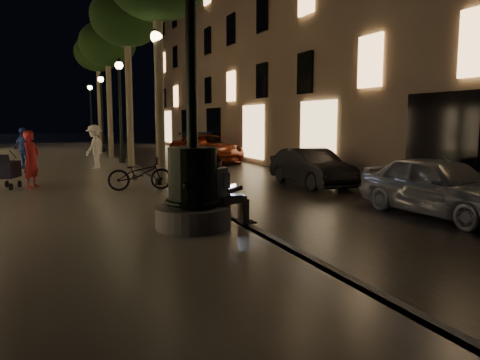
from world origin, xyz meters
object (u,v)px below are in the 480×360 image
tree_far (98,54)px  car_third (206,149)px  car_second (312,168)px  pedestrian_blue (23,148)px  lamp_curb_c (102,103)px  lamp_curb_d (91,106)px  fountain_lamppost (193,174)px  seated_man_laptop (224,188)px  tree_second (127,18)px  tree_third (107,45)px  pedestrian_red (32,159)px  bicycle (140,174)px  car_rear (203,144)px  lamp_curb_a (158,85)px  stroller (8,170)px  pedestrian_white (95,147)px  lamp_curb_b (120,97)px  car_front (440,186)px

tree_far → car_third: tree_far is taller
car_second → pedestrian_blue: size_ratio=2.23×
lamp_curb_c → lamp_curb_d: same height
fountain_lamppost → car_second: (5.61, 5.14, -0.59)m
seated_man_laptop → lamp_curb_d: bearing=89.8°
tree_second → tree_third: size_ratio=1.03×
tree_third → pedestrian_red: 12.84m
tree_third → bicycle: (-0.76, -12.92, -5.47)m
lamp_curb_c → lamp_curb_d: bearing=90.0°
car_third → car_rear: car_third is taller
lamp_curb_a → stroller: lamp_curb_a is taller
seated_man_laptop → pedestrian_blue: bearing=107.5°
seated_man_laptop → lamp_curb_a: size_ratio=0.28×
lamp_curb_a → stroller: (-4.26, 0.73, -2.47)m
car_rear → pedestrian_white: size_ratio=2.74×
car_second → lamp_curb_d: bearing=102.0°
lamp_curb_b → pedestrian_red: lamp_curb_b is taller
seated_man_laptop → car_second: bearing=45.8°
stroller → pedestrian_red: size_ratio=0.67×
seated_man_laptop → tree_second: tree_second is taller
tree_third → lamp_curb_c: bearing=90.0°
tree_third → lamp_curb_a: tree_third is taller
stroller → pedestrian_blue: size_ratio=0.66×
car_second → pedestrian_red: bearing=169.9°
lamp_curb_c → pedestrian_red: lamp_curb_c is taller
tree_far → pedestrian_red: bearing=-102.1°
lamp_curb_c → stroller: (-4.26, -15.27, -2.47)m
seated_man_laptop → bicycle: bearing=97.5°
car_rear → tree_second: bearing=-129.9°
car_front → car_rear: bearing=85.3°
lamp_curb_b → pedestrian_blue: bearing=-162.7°
tree_third → lamp_curb_a: (0.00, -12.00, -2.90)m
fountain_lamppost → pedestrian_white: 11.69m
fountain_lamppost → car_front: (5.79, -0.20, -0.52)m
lamp_curb_a → bicycle: lamp_curb_a is taller
lamp_curb_a → lamp_curb_c: same height
car_second → pedestrian_white: pedestrian_white is taller
pedestrian_white → pedestrian_blue: 2.89m
lamp_curb_a → stroller: size_ratio=4.29×
tree_second → tree_far: size_ratio=0.99×
car_second → bicycle: 5.67m
fountain_lamppost → car_third: bearing=71.0°
car_second → seated_man_laptop: bearing=-133.4°
fountain_lamppost → car_rear: bearing=71.7°
fountain_lamppost → car_rear: (6.20, 18.75, -0.50)m
stroller → car_second: stroller is taller
pedestrian_white → tree_third: bearing=-158.0°
lamp_curb_b → car_front: size_ratio=1.18×
seated_man_laptop → bicycle: size_ratio=0.75×
tree_far → lamp_curb_c: (-0.08, -2.00, -3.20)m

